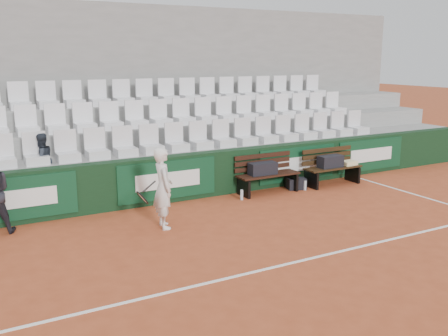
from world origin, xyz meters
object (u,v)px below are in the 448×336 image
at_px(bench_right, 332,176).
at_px(spectator_c, 40,137).
at_px(water_bottle_near, 242,195).
at_px(bench_left, 268,183).
at_px(sports_bag_ground, 297,184).
at_px(tennis_player, 163,188).
at_px(sports_bag_left, 263,169).
at_px(water_bottle_far, 305,185).
at_px(sports_bag_right, 330,161).

distance_m(bench_right, spectator_c, 6.76).
bearing_deg(water_bottle_near, bench_left, 14.80).
relative_size(bench_right, sports_bag_ground, 3.49).
distance_m(bench_right, tennis_player, 4.92).
height_order(bench_right, tennis_player, tennis_player).
relative_size(bench_left, sports_bag_left, 2.32).
relative_size(bench_left, water_bottle_near, 6.50).
distance_m(water_bottle_near, water_bottle_far, 1.73).
xyz_separation_m(sports_bag_right, water_bottle_far, (-0.81, -0.08, -0.48)).
height_order(bench_right, water_bottle_far, bench_right).
height_order(bench_left, water_bottle_far, bench_left).
bearing_deg(water_bottle_far, bench_right, 6.04).
height_order(sports_bag_left, water_bottle_near, sports_bag_left).
bearing_deg(sports_bag_left, water_bottle_near, -161.84).
relative_size(sports_bag_ground, spectator_c, 0.41).
bearing_deg(bench_right, tennis_player, -168.83).
relative_size(sports_bag_left, tennis_player, 0.43).
bearing_deg(sports_bag_ground, sports_bag_right, -5.34).
xyz_separation_m(bench_right, spectator_c, (-6.55, 1.09, 1.30)).
height_order(sports_bag_ground, tennis_player, tennis_player).
relative_size(water_bottle_far, tennis_player, 0.15).
distance_m(sports_bag_right, water_bottle_far, 0.94).
relative_size(sports_bag_right, spectator_c, 0.59).
bearing_deg(sports_bag_ground, bench_left, 176.04).
bearing_deg(bench_right, water_bottle_far, -173.96).
xyz_separation_m(bench_left, water_bottle_near, (-0.83, -0.22, -0.11)).
height_order(water_bottle_near, tennis_player, tennis_player).
bearing_deg(bench_left, sports_bag_right, -4.71).
xyz_separation_m(water_bottle_near, tennis_player, (-2.17, -0.86, 0.63)).
height_order(sports_bag_ground, spectator_c, spectator_c).
bearing_deg(spectator_c, tennis_player, 106.44).
xyz_separation_m(bench_right, tennis_player, (-4.80, -0.95, 0.52)).
distance_m(tennis_player, spectator_c, 2.79).
relative_size(bench_right, sports_bag_right, 2.42).
xyz_separation_m(bench_right, sports_bag_left, (-1.95, 0.13, 0.36)).
bearing_deg(spectator_c, water_bottle_near, 138.98).
relative_size(sports_bag_right, water_bottle_near, 2.69).
bearing_deg(sports_bag_right, bench_left, 175.29).
xyz_separation_m(tennis_player, spectator_c, (-1.75, 2.04, 0.78)).
bearing_deg(bench_right, bench_left, 175.92).
relative_size(bench_right, tennis_player, 1.00).
relative_size(water_bottle_near, tennis_player, 0.15).
height_order(bench_left, sports_bag_left, sports_bag_left).
xyz_separation_m(sports_bag_left, water_bottle_far, (1.05, -0.23, -0.47)).
bearing_deg(bench_left, tennis_player, -160.27).
distance_m(bench_left, water_bottle_near, 0.87).
bearing_deg(sports_bag_ground, spectator_c, 169.60).
height_order(sports_bag_left, tennis_player, tennis_player).
distance_m(water_bottle_far, spectator_c, 5.93).
height_order(bench_right, spectator_c, spectator_c).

